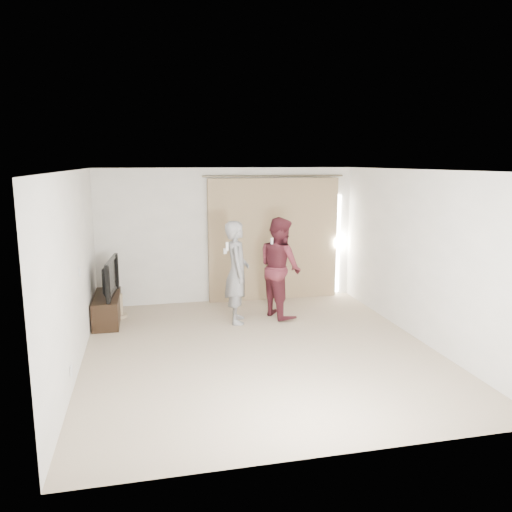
{
  "coord_description": "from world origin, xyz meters",
  "views": [
    {
      "loc": [
        -1.56,
        -6.74,
        2.72
      ],
      "look_at": [
        0.21,
        1.2,
        1.17
      ],
      "focal_mm": 35.0,
      "sensor_mm": 36.0,
      "label": 1
    }
  ],
  "objects_px": {
    "tv_console": "(107,309)",
    "person_man": "(237,272)",
    "person_woman": "(280,267)",
    "tv": "(105,277)"
  },
  "relations": [
    {
      "from": "tv_console",
      "to": "person_man",
      "type": "bearing_deg",
      "value": -12.4
    },
    {
      "from": "person_man",
      "to": "person_woman",
      "type": "relative_size",
      "value": 0.99
    },
    {
      "from": "tv",
      "to": "person_woman",
      "type": "height_order",
      "value": "person_woman"
    },
    {
      "from": "person_man",
      "to": "person_woman",
      "type": "height_order",
      "value": "person_woman"
    },
    {
      "from": "tv",
      "to": "person_woman",
      "type": "bearing_deg",
      "value": -90.56
    },
    {
      "from": "tv_console",
      "to": "tv",
      "type": "relative_size",
      "value": 1.1
    },
    {
      "from": "tv_console",
      "to": "tv",
      "type": "xyz_separation_m",
      "value": [
        0.0,
        0.0,
        0.55
      ]
    },
    {
      "from": "tv_console",
      "to": "tv",
      "type": "bearing_deg",
      "value": 0.0
    },
    {
      "from": "person_woman",
      "to": "tv_console",
      "type": "bearing_deg",
      "value": 174.26
    },
    {
      "from": "person_woman",
      "to": "person_man",
      "type": "bearing_deg",
      "value": -167.45
    }
  ]
}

